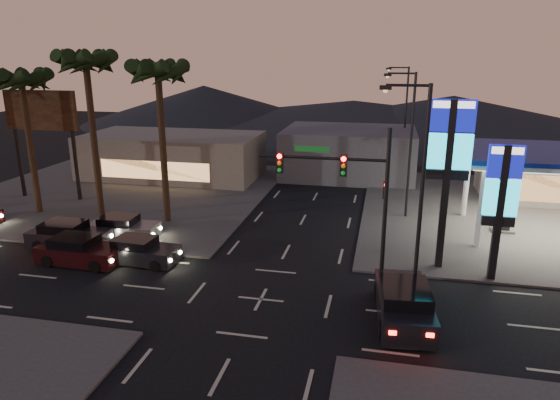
% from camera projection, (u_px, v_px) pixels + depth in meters
% --- Properties ---
extents(ground, '(140.00, 140.00, 0.00)m').
position_uv_depth(ground, '(261.00, 299.00, 23.54)').
color(ground, black).
rests_on(ground, ground).
extents(corner_lot_ne, '(24.00, 24.00, 0.12)m').
position_uv_depth(corner_lot_ne, '(535.00, 216.00, 35.31)').
color(corner_lot_ne, '#47443F').
rests_on(corner_lot_ne, ground).
extents(corner_lot_nw, '(24.00, 24.00, 0.12)m').
position_uv_depth(corner_lot_nw, '(123.00, 191.00, 41.75)').
color(corner_lot_nw, '#47443F').
rests_on(corner_lot_nw, ground).
extents(convenience_store, '(10.00, 6.00, 4.00)m').
position_uv_depth(convenience_store, '(549.00, 175.00, 39.05)').
color(convenience_store, '#726B5B').
rests_on(convenience_store, ground).
extents(pylon_sign_tall, '(2.20, 0.35, 9.00)m').
position_uv_depth(pylon_sign_tall, '(449.00, 152.00, 25.18)').
color(pylon_sign_tall, black).
rests_on(pylon_sign_tall, ground).
extents(pylon_sign_short, '(1.60, 0.35, 7.00)m').
position_uv_depth(pylon_sign_short, '(502.00, 193.00, 24.23)').
color(pylon_sign_short, black).
rests_on(pylon_sign_short, ground).
extents(traffic_signal_mast, '(6.10, 0.39, 8.00)m').
position_uv_depth(traffic_signal_mast, '(348.00, 186.00, 23.18)').
color(traffic_signal_mast, black).
rests_on(traffic_signal_mast, ground).
extents(pedestal_signal, '(0.32, 0.39, 4.30)m').
position_uv_depth(pedestal_signal, '(385.00, 205.00, 28.16)').
color(pedestal_signal, black).
rests_on(pedestal_signal, ground).
extents(streetlight_near, '(2.14, 0.25, 10.00)m').
position_uv_depth(streetlight_near, '(418.00, 185.00, 21.50)').
color(streetlight_near, black).
rests_on(streetlight_near, ground).
extents(streetlight_mid, '(2.14, 0.25, 10.00)m').
position_uv_depth(streetlight_mid, '(408.00, 137.00, 33.69)').
color(streetlight_mid, black).
rests_on(streetlight_mid, ground).
extents(streetlight_far, '(2.14, 0.25, 10.00)m').
position_uv_depth(streetlight_far, '(403.00, 114.00, 46.82)').
color(streetlight_far, black).
rests_on(streetlight_far, ground).
extents(palm_a, '(4.41, 4.41, 10.86)m').
position_uv_depth(palm_a, '(158.00, 82.00, 31.60)').
color(palm_a, black).
rests_on(palm_a, ground).
extents(palm_b, '(4.41, 4.41, 11.46)m').
position_uv_depth(palm_b, '(87.00, 72.00, 32.45)').
color(palm_b, black).
rests_on(palm_b, ground).
extents(palm_c, '(4.41, 4.41, 10.26)m').
position_uv_depth(palm_c, '(22.00, 88.00, 33.77)').
color(palm_c, black).
rests_on(palm_c, ground).
extents(billboard, '(6.00, 0.30, 8.50)m').
position_uv_depth(billboard, '(42.00, 119.00, 38.07)').
color(billboard, black).
rests_on(billboard, ground).
extents(building_far_west, '(16.00, 8.00, 4.00)m').
position_uv_depth(building_far_west, '(173.00, 156.00, 46.43)').
color(building_far_west, '#726B5B').
rests_on(building_far_west, ground).
extents(building_far_mid, '(12.00, 9.00, 4.40)m').
position_uv_depth(building_far_mid, '(349.00, 152.00, 46.90)').
color(building_far_mid, '#4C4C51').
rests_on(building_far_mid, ground).
extents(hill_left, '(40.00, 40.00, 6.00)m').
position_uv_depth(hill_left, '(204.00, 104.00, 84.00)').
color(hill_left, black).
rests_on(hill_left, ground).
extents(hill_right, '(50.00, 50.00, 5.00)m').
position_uv_depth(hill_right, '(452.00, 112.00, 76.09)').
color(hill_right, black).
rests_on(hill_right, ground).
extents(hill_center, '(60.00, 60.00, 4.00)m').
position_uv_depth(hill_center, '(353.00, 113.00, 79.25)').
color(hill_center, black).
rests_on(hill_center, ground).
extents(car_lane_a_front, '(4.44, 2.05, 1.42)m').
position_uv_depth(car_lane_a_front, '(139.00, 251.00, 27.55)').
color(car_lane_a_front, black).
rests_on(car_lane_a_front, ground).
extents(car_lane_a_mid, '(4.78, 2.13, 1.54)m').
position_uv_depth(car_lane_a_mid, '(79.00, 251.00, 27.43)').
color(car_lane_a_mid, black).
rests_on(car_lane_a_mid, ground).
extents(car_lane_b_front, '(4.52, 2.06, 1.45)m').
position_uv_depth(car_lane_b_front, '(123.00, 228.00, 31.12)').
color(car_lane_b_front, '#5F5F61').
rests_on(car_lane_b_front, ground).
extents(car_lane_b_mid, '(4.87, 2.16, 1.57)m').
position_uv_depth(car_lane_b_mid, '(68.00, 236.00, 29.68)').
color(car_lane_b_mid, black).
rests_on(car_lane_b_mid, ground).
extents(suv_station, '(2.63, 5.36, 1.73)m').
position_uv_depth(suv_station, '(404.00, 303.00, 21.51)').
color(suv_station, black).
rests_on(suv_station, ground).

